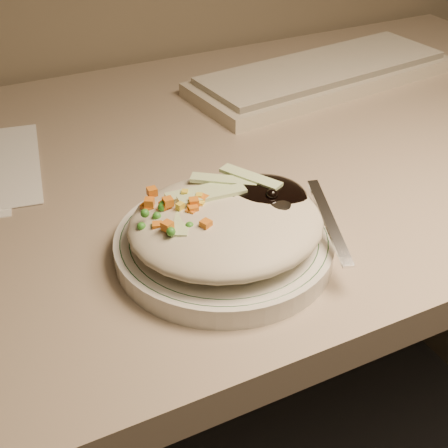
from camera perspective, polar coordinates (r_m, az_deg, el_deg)
name	(u,v)px	position (r m, az deg, el deg)	size (l,w,h in m)	color
desk	(197,280)	(0.91, -2.44, -5.10)	(1.40, 0.70, 0.74)	gray
plate	(224,245)	(0.62, 0.00, -1.97)	(0.22, 0.22, 0.02)	silver
plate_rim	(224,237)	(0.61, 0.00, -1.23)	(0.21, 0.21, 0.00)	#144723
meal	(228,218)	(0.60, 0.40, 0.51)	(0.21, 0.19, 0.05)	#B8AE95
keyboard	(323,74)	(1.03, 9.01, 13.37)	(0.45, 0.20, 0.03)	#B7AD96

